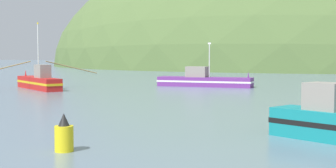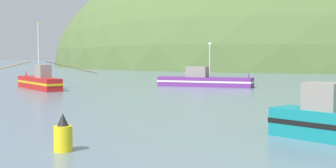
# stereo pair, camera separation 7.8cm
# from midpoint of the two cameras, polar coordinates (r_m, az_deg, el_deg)

# --- Properties ---
(hill_far_left) EXTENTS (186.12, 148.89, 88.53)m
(hill_far_left) POSITION_cam_midpoint_polar(r_m,az_deg,el_deg) (170.77, 17.43, 2.15)
(hill_far_left) COLOR #516B38
(hill_far_left) RESTS_ON ground
(fishing_boat_purple) EXTENTS (11.54, 2.98, 5.22)m
(fishing_boat_purple) POSITION_cam_midpoint_polar(r_m,az_deg,el_deg) (55.58, 4.35, 0.44)
(fishing_boat_purple) COLOR #6B2D84
(fishing_boat_purple) RESTS_ON ground
(fishing_boat_red) EXTENTS (8.93, 11.05, 7.32)m
(fishing_boat_red) POSITION_cam_midpoint_polar(r_m,az_deg,el_deg) (53.04, -15.56, 0.30)
(fishing_boat_red) COLOR red
(fishing_boat_red) RESTS_ON ground
(channel_buoy) EXTENTS (0.73, 0.73, 1.50)m
(channel_buoy) POSITION_cam_midpoint_polar(r_m,az_deg,el_deg) (18.64, -12.74, -6.20)
(channel_buoy) COLOR yellow
(channel_buoy) RESTS_ON ground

